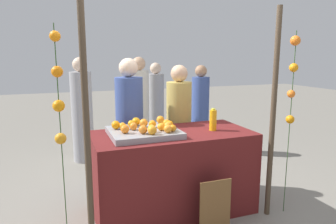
{
  "coord_description": "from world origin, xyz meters",
  "views": [
    {
      "loc": [
        -1.17,
        -3.0,
        1.73
      ],
      "look_at": [
        0.0,
        0.15,
        1.1
      ],
      "focal_mm": 32.81,
      "sensor_mm": 36.0,
      "label": 1
    }
  ],
  "objects_px": {
    "juice_bottle": "(213,120)",
    "vendor_left": "(130,132)",
    "orange_1": "(125,129)",
    "chalkboard_sign": "(215,208)",
    "orange_0": "(152,128)",
    "stall_counter": "(173,172)",
    "vendor_right": "(179,131)"
  },
  "relations": [
    {
      "from": "chalkboard_sign",
      "to": "vendor_right",
      "type": "distance_m",
      "value": 1.27
    },
    {
      "from": "orange_1",
      "to": "vendor_left",
      "type": "height_order",
      "value": "vendor_left"
    },
    {
      "from": "vendor_right",
      "to": "vendor_left",
      "type": "bearing_deg",
      "value": 176.15
    },
    {
      "from": "stall_counter",
      "to": "vendor_right",
      "type": "bearing_deg",
      "value": 61.99
    },
    {
      "from": "orange_0",
      "to": "vendor_left",
      "type": "bearing_deg",
      "value": 93.67
    },
    {
      "from": "chalkboard_sign",
      "to": "juice_bottle",
      "type": "bearing_deg",
      "value": 65.02
    },
    {
      "from": "stall_counter",
      "to": "chalkboard_sign",
      "type": "relative_size",
      "value": 3.03
    },
    {
      "from": "vendor_left",
      "to": "vendor_right",
      "type": "bearing_deg",
      "value": -3.85
    },
    {
      "from": "orange_0",
      "to": "vendor_right",
      "type": "xyz_separation_m",
      "value": [
        0.59,
        0.72,
        -0.25
      ]
    },
    {
      "from": "orange_0",
      "to": "chalkboard_sign",
      "type": "bearing_deg",
      "value": -43.16
    },
    {
      "from": "orange_1",
      "to": "juice_bottle",
      "type": "relative_size",
      "value": 0.36
    },
    {
      "from": "orange_0",
      "to": "juice_bottle",
      "type": "distance_m",
      "value": 0.74
    },
    {
      "from": "stall_counter",
      "to": "orange_1",
      "type": "distance_m",
      "value": 0.78
    },
    {
      "from": "stall_counter",
      "to": "orange_0",
      "type": "relative_size",
      "value": 21.43
    },
    {
      "from": "orange_1",
      "to": "vendor_left",
      "type": "distance_m",
      "value": 0.77
    },
    {
      "from": "stall_counter",
      "to": "chalkboard_sign",
      "type": "distance_m",
      "value": 0.65
    },
    {
      "from": "orange_0",
      "to": "chalkboard_sign",
      "type": "distance_m",
      "value": 0.99
    },
    {
      "from": "orange_0",
      "to": "orange_1",
      "type": "distance_m",
      "value": 0.27
    },
    {
      "from": "orange_0",
      "to": "vendor_right",
      "type": "distance_m",
      "value": 0.97
    },
    {
      "from": "stall_counter",
      "to": "juice_bottle",
      "type": "bearing_deg",
      "value": -7.52
    },
    {
      "from": "juice_bottle",
      "to": "stall_counter",
      "type": "bearing_deg",
      "value": 172.48
    },
    {
      "from": "stall_counter",
      "to": "vendor_left",
      "type": "distance_m",
      "value": 0.79
    },
    {
      "from": "chalkboard_sign",
      "to": "vendor_right",
      "type": "xyz_separation_m",
      "value": [
        0.1,
        1.18,
        0.48
      ]
    },
    {
      "from": "stall_counter",
      "to": "vendor_left",
      "type": "relative_size",
      "value": 1.02
    },
    {
      "from": "juice_bottle",
      "to": "chalkboard_sign",
      "type": "height_order",
      "value": "juice_bottle"
    },
    {
      "from": "juice_bottle",
      "to": "chalkboard_sign",
      "type": "distance_m",
      "value": 0.95
    },
    {
      "from": "juice_bottle",
      "to": "vendor_left",
      "type": "relative_size",
      "value": 0.15
    },
    {
      "from": "juice_bottle",
      "to": "vendor_right",
      "type": "xyz_separation_m",
      "value": [
        -0.14,
        0.65,
        -0.27
      ]
    },
    {
      "from": "vendor_left",
      "to": "orange_0",
      "type": "bearing_deg",
      "value": -86.33
    },
    {
      "from": "orange_0",
      "to": "vendor_right",
      "type": "bearing_deg",
      "value": 50.63
    },
    {
      "from": "stall_counter",
      "to": "orange_0",
      "type": "xyz_separation_m",
      "value": [
        -0.28,
        -0.14,
        0.55
      ]
    },
    {
      "from": "juice_bottle",
      "to": "orange_1",
      "type": "bearing_deg",
      "value": -178.6
    }
  ]
}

